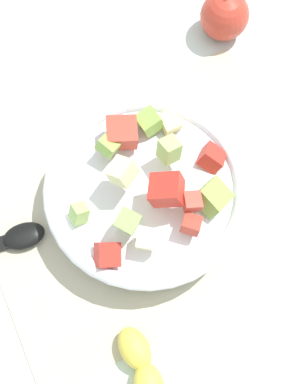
% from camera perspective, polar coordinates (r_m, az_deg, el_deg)
% --- Properties ---
extents(ground_plane, '(2.40, 2.40, 0.00)m').
position_cam_1_polar(ground_plane, '(0.71, 0.22, -1.12)').
color(ground_plane, silver).
extents(placemat, '(0.44, 0.35, 0.01)m').
position_cam_1_polar(placemat, '(0.71, 0.22, -1.04)').
color(placemat, '#BCB299').
rests_on(placemat, ground_plane).
extents(salad_bowl, '(0.27, 0.27, 0.11)m').
position_cam_1_polar(salad_bowl, '(0.67, 0.06, -0.08)').
color(salad_bowl, white).
rests_on(salad_bowl, placemat).
extents(whole_apple, '(0.07, 0.07, 0.09)m').
position_cam_1_polar(whole_apple, '(0.83, 8.97, 18.85)').
color(whole_apple, '#BC3828').
rests_on(whole_apple, ground_plane).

